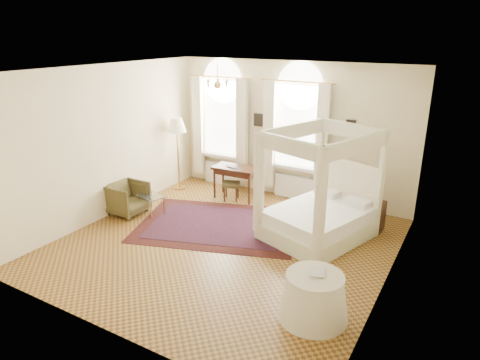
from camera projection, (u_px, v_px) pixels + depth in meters
The scene contains 18 objects.
ground at pixel (225, 244), 8.35m from camera, with size 6.00×6.00×0.00m, color olive.
room_walls at pixel (224, 145), 7.70m from camera, with size 6.00×6.00×6.00m.
window_left at pixel (221, 130), 11.11m from camera, with size 1.62×0.27×3.29m.
window_right at pixel (296, 140), 10.12m from camera, with size 1.62×0.27×3.29m.
chandelier at pixel (217, 84), 8.80m from camera, with size 0.51×0.45×0.50m.
wall_pictures at pixel (294, 122), 10.12m from camera, with size 2.54×0.03×0.39m.
canopy_bed at pixel (318, 214), 8.46m from camera, with size 2.18×2.42×2.19m.
nightstand at pixel (373, 216), 8.85m from camera, with size 0.44×0.40×0.63m, color #361A0E.
nightstand_lamp at pixel (375, 190), 8.59m from camera, with size 0.29×0.29×0.43m.
writing_desk at pixel (236, 172), 10.41m from camera, with size 1.11×0.61×0.81m.
laptop at pixel (233, 166), 10.39m from camera, with size 0.35×0.23×0.03m, color black.
stool at pixel (231, 186), 10.40m from camera, with size 0.51×0.51×0.45m.
armchair at pixel (127, 198), 9.64m from camera, with size 0.78×0.80×0.73m, color #473E1E.
coffee_table at pixel (150, 197), 9.67m from camera, with size 0.69×0.57×0.41m.
floor_lamp at pixel (177, 129), 10.78m from camera, with size 0.48×0.48×1.87m.
oriental_rug at pixel (218, 225), 9.16m from camera, with size 3.93×3.33×0.01m.
side_table at pixel (314, 297), 6.10m from camera, with size 1.02×1.02×0.69m.
book at pixel (310, 271), 6.07m from camera, with size 0.21×0.28×0.03m, color black.
Camera 1 is at (3.99, -6.33, 3.93)m, focal length 32.00 mm.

